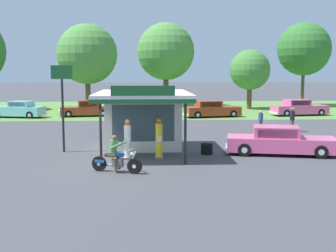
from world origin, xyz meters
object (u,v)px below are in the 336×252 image
(spare_tire_stack, at_px, (207,149))
(motorcycle_with_rider, at_px, (116,157))
(parked_car_back_row_far_left, at_px, (18,110))
(bystander_standing_back_lot, at_px, (292,119))
(gas_pump_offside, at_px, (159,140))
(parked_car_back_row_centre_right, at_px, (212,110))
(gas_pump_nearside, at_px, (128,141))
(featured_classic_sedan, at_px, (280,142))
(parked_car_back_row_centre, at_px, (299,108))
(roadside_pole_sign, at_px, (62,93))
(parked_car_second_row_spare, at_px, (86,109))
(bystander_chatting_near_pumps, at_px, (261,121))

(spare_tire_stack, bearing_deg, motorcycle_with_rider, -138.78)
(parked_car_back_row_far_left, bearing_deg, bystander_standing_back_lot, -26.20)
(gas_pump_offside, distance_m, parked_car_back_row_centre_right, 19.94)
(gas_pump_nearside, relative_size, motorcycle_with_rider, 0.90)
(featured_classic_sedan, relative_size, spare_tire_stack, 9.69)
(gas_pump_nearside, bearing_deg, gas_pump_offside, 0.00)
(gas_pump_nearside, xyz_separation_m, motorcycle_with_rider, (-0.40, -2.74, -0.23))
(parked_car_back_row_centre, height_order, parked_car_back_row_far_left, parked_car_back_row_centre)
(gas_pump_offside, xyz_separation_m, parked_car_back_row_centre, (14.17, 20.22, -0.22))
(gas_pump_nearside, relative_size, gas_pump_offside, 0.97)
(parked_car_back_row_centre_right, bearing_deg, roadside_pole_sign, -121.57)
(roadside_pole_sign, bearing_deg, parked_car_back_row_centre, 43.47)
(motorcycle_with_rider, distance_m, parked_car_back_row_centre_right, 23.13)
(parked_car_back_row_centre_right, height_order, roadside_pole_sign, roadside_pole_sign)
(gas_pump_nearside, bearing_deg, parked_car_second_row_spare, 102.86)
(gas_pump_offside, height_order, bystander_chatting_near_pumps, gas_pump_offside)
(gas_pump_nearside, distance_m, bystander_chatting_near_pumps, 12.95)
(parked_car_second_row_spare, bearing_deg, roadside_pole_sign, -86.09)
(gas_pump_nearside, height_order, bystander_standing_back_lot, gas_pump_nearside)
(featured_classic_sedan, bearing_deg, gas_pump_offside, -172.43)
(featured_classic_sedan, bearing_deg, spare_tire_stack, 175.67)
(roadside_pole_sign, bearing_deg, spare_tire_stack, -7.64)
(parked_car_second_row_spare, relative_size, roadside_pole_sign, 1.11)
(gas_pump_offside, relative_size, parked_car_back_row_far_left, 0.39)
(parked_car_back_row_far_left, relative_size, spare_tire_stack, 8.57)
(parked_car_back_row_centre, distance_m, parked_car_back_row_far_left, 26.45)
(motorcycle_with_rider, height_order, roadside_pole_sign, roadside_pole_sign)
(parked_car_back_row_centre_right, bearing_deg, parked_car_second_row_spare, 173.33)
(featured_classic_sedan, height_order, parked_car_back_row_far_left, parked_car_back_row_far_left)
(gas_pump_nearside, distance_m, gas_pump_offside, 1.51)
(featured_classic_sedan, bearing_deg, parked_car_back_row_far_left, 134.24)
(parked_car_back_row_centre, distance_m, bystander_chatting_near_pumps, 12.79)
(featured_classic_sedan, relative_size, parked_car_back_row_centre_right, 1.05)
(parked_car_back_row_centre, xyz_separation_m, parked_car_back_row_centre_right, (-8.63, -1.06, -0.00))
(gas_pump_offside, relative_size, featured_classic_sedan, 0.35)
(motorcycle_with_rider, distance_m, parked_car_back_row_far_left, 24.79)
(parked_car_back_row_centre, bearing_deg, spare_tire_stack, -121.45)
(parked_car_back_row_far_left, xyz_separation_m, bystander_standing_back_lot, (21.91, -10.78, 0.21))
(gas_pump_offside, bearing_deg, parked_car_back_row_centre_right, 73.87)
(parked_car_back_row_centre, distance_m, spare_tire_stack, 22.41)
(gas_pump_nearside, height_order, parked_car_back_row_far_left, gas_pump_nearside)
(parked_car_back_row_far_left, height_order, bystander_standing_back_lot, bystander_standing_back_lot)
(featured_classic_sedan, bearing_deg, parked_car_second_row_spare, 122.16)
(motorcycle_with_rider, relative_size, spare_tire_stack, 3.58)
(gas_pump_nearside, xyz_separation_m, spare_tire_stack, (4.00, 1.10, -0.61))
(parked_car_back_row_centre_right, bearing_deg, parked_car_back_row_far_left, 177.98)
(bystander_chatting_near_pumps, bearing_deg, motorcycle_with_rider, -127.93)
(parked_car_back_row_far_left, bearing_deg, bystander_chatting_near_pumps, -27.92)
(gas_pump_nearside, bearing_deg, parked_car_back_row_centre, 52.19)
(parked_car_back_row_far_left, bearing_deg, gas_pump_offside, -58.19)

